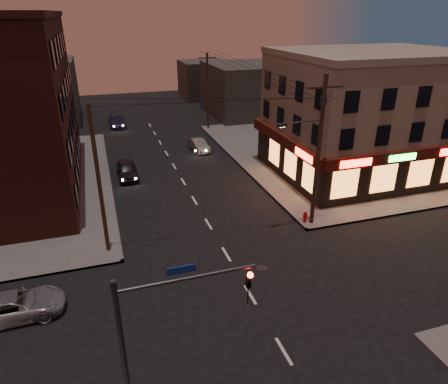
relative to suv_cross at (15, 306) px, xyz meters
name	(u,v)px	position (x,y,z in m)	size (l,w,h in m)	color
ground	(250,295)	(11.33, -1.96, -0.63)	(120.00, 120.00, 0.00)	black
sidewalk_ne	(343,150)	(29.33, 17.04, -0.55)	(24.00, 28.00, 0.15)	#514F4C
pizza_building	(366,114)	(27.26, 11.47, 4.72)	(15.85, 12.85, 10.50)	gray
bg_building_ne_a	(245,90)	(25.33, 36.04, 2.87)	(10.00, 12.00, 7.00)	#3F3D3A
bg_building_nw	(41,92)	(-1.67, 40.04, 3.37)	(9.00, 10.00, 8.00)	#3F3D3A
bg_building_ne_b	(205,79)	(23.33, 50.04, 2.37)	(8.00, 8.00, 6.00)	#3F3D3A
utility_pole_main	(318,145)	(18.01, 3.84, 5.13)	(4.20, 0.44, 10.00)	#382619
utility_pole_far	(208,91)	(18.13, 30.04, 4.02)	(0.26, 0.26, 9.00)	#382619
utility_pole_west	(99,182)	(4.53, 4.54, 4.02)	(0.24, 0.24, 9.00)	#382619
traffic_signal	(155,333)	(5.76, -7.56, 3.53)	(4.49, 0.32, 6.47)	#333538
suv_cross	(15,306)	(0.00, 0.00, 0.00)	(2.09, 4.53, 1.26)	gray
sedan_near	(127,170)	(6.83, 16.53, 0.10)	(1.71, 4.26, 1.45)	black
sedan_mid	(198,145)	(14.74, 21.88, 0.00)	(1.33, 3.81, 1.26)	slate
sedan_far	(117,121)	(7.28, 34.80, 0.08)	(1.98, 4.88, 1.42)	#1B1E37
fire_hydrant	(305,216)	(17.73, 4.04, -0.04)	(0.36, 0.36, 0.81)	#9F130E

